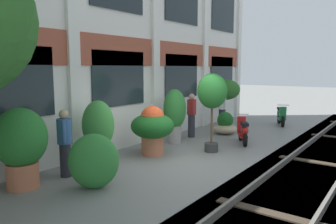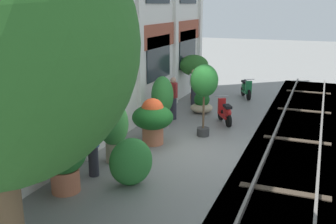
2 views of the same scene
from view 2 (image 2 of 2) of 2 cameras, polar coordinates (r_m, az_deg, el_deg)
name	(u,v)px [view 2 (image 2 of 2)]	position (r m, az deg, el deg)	size (l,w,h in m)	color
ground_plane	(191,150)	(12.05, 3.30, -5.47)	(80.00, 80.00, 0.00)	slate
apartment_facade	(105,13)	(12.41, -9.07, 13.97)	(17.90, 0.64, 8.07)	silver
rail_tracks	(291,168)	(11.58, 17.36, -7.77)	(25.54, 2.80, 0.43)	#4C473F
potted_plant_wide_bowl	(202,104)	(16.04, 4.91, 1.15)	(0.91, 0.91, 0.86)	tan
potted_plant_fluted_column	(162,99)	(13.86, -0.81, 1.96)	(0.78, 0.78, 1.86)	gray
potted_plant_stone_basin	(153,118)	(12.29, -2.24, -0.89)	(1.29, 1.29, 1.47)	#B76647
potted_plant_glazed_jar	(114,127)	(10.91, -7.91, -2.24)	(0.83, 0.83, 1.75)	tan
potted_plant_low_pan	(204,83)	(12.86, 5.28, 4.14)	(0.91, 0.91, 2.42)	#333333
potted_plant_terracotta_small	(194,66)	(18.04, 3.78, 6.73)	(1.33, 1.33, 2.07)	#B76647
potted_plant_ribbed_drum	(63,152)	(9.42, -14.95, -5.62)	(1.12, 1.12, 1.75)	#B76647
scooter_near_curb	(246,88)	(18.92, 11.20, 3.38)	(1.27, 0.78, 0.98)	black
scooter_second_parked	(225,113)	(14.57, 8.32, -0.08)	(1.21, 0.84, 0.98)	black
resident_by_doorway	(194,86)	(17.12, 3.79, 3.77)	(0.34, 0.48, 1.58)	#282833
resident_watching_tracks	(93,144)	(10.15, -10.89, -4.57)	(0.37, 0.43, 1.62)	#282833
resident_near_plants	(173,97)	(14.95, 0.76, 2.22)	(0.39, 0.41, 1.63)	#282833
topiary_hedge	(131,162)	(9.62, -5.40, -7.22)	(1.08, 0.70, 1.20)	#2D7A33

